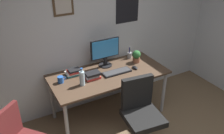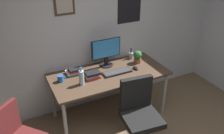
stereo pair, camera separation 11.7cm
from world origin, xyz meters
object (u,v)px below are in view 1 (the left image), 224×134
(office_chair, at_px, (141,110))
(keyboard, at_px, (117,72))
(potted_plant, at_px, (136,56))
(monitor, at_px, (105,51))
(computer_mouse, at_px, (135,68))
(book_stack_right, at_px, (73,72))
(water_bottle, at_px, (82,78))
(pen_cup, at_px, (129,55))
(book_stack_left, at_px, (92,75))
(coffee_mug_near, at_px, (61,80))

(office_chair, distance_m, keyboard, 0.69)
(office_chair, bearing_deg, potted_plant, 60.54)
(monitor, bearing_deg, potted_plant, -14.83)
(computer_mouse, height_order, book_stack_right, book_stack_right)
(water_bottle, distance_m, pen_cup, 1.06)
(office_chair, height_order, book_stack_left, office_chair)
(office_chair, xyz_separation_m, book_stack_left, (-0.36, 0.68, 0.27))
(computer_mouse, height_order, potted_plant, potted_plant)
(keyboard, bearing_deg, monitor, 98.73)
(computer_mouse, bearing_deg, keyboard, 176.24)
(coffee_mug_near, distance_m, book_stack_left, 0.43)
(potted_plant, xyz_separation_m, book_stack_right, (-1.01, 0.09, -0.06))
(computer_mouse, relative_size, coffee_mug_near, 0.93)
(pen_cup, bearing_deg, computer_mouse, -109.26)
(water_bottle, height_order, book_stack_right, water_bottle)
(water_bottle, relative_size, pen_cup, 1.26)
(coffee_mug_near, xyz_separation_m, potted_plant, (1.23, 0.02, 0.06))
(water_bottle, bearing_deg, computer_mouse, 2.87)
(pen_cup, height_order, book_stack_right, pen_cup)
(monitor, distance_m, water_bottle, 0.64)
(book_stack_right, bearing_deg, potted_plant, -5.19)
(office_chair, bearing_deg, pen_cup, 65.80)
(keyboard, relative_size, computer_mouse, 3.91)
(pen_cup, distance_m, book_stack_left, 0.85)
(potted_plant, bearing_deg, computer_mouse, -128.02)
(potted_plant, relative_size, book_stack_left, 0.93)
(computer_mouse, height_order, coffee_mug_near, coffee_mug_near)
(pen_cup, height_order, book_stack_left, pen_cup)
(office_chair, distance_m, book_stack_left, 0.81)
(office_chair, bearing_deg, coffee_mug_near, 134.78)
(office_chair, height_order, pen_cup, office_chair)
(keyboard, bearing_deg, office_chair, -91.61)
(book_stack_right, bearing_deg, computer_mouse, -17.01)
(potted_plant, bearing_deg, pen_cup, 94.89)
(pen_cup, bearing_deg, water_bottle, -158.29)
(office_chair, bearing_deg, keyboard, 88.39)
(monitor, xyz_separation_m, keyboard, (0.04, -0.28, -0.23))
(computer_mouse, relative_size, book_stack_left, 0.53)
(book_stack_right, bearing_deg, water_bottle, -88.45)
(water_bottle, bearing_deg, office_chair, -47.21)
(water_bottle, xyz_separation_m, potted_plant, (1.00, 0.22, -0.00))
(keyboard, xyz_separation_m, pen_cup, (0.42, 0.33, 0.04))
(book_stack_left, bearing_deg, coffee_mug_near, 166.21)
(monitor, bearing_deg, water_bottle, -146.36)
(coffee_mug_near, relative_size, potted_plant, 0.61)
(coffee_mug_near, distance_m, book_stack_right, 0.25)
(water_bottle, bearing_deg, coffee_mug_near, 140.04)
(keyboard, height_order, book_stack_right, book_stack_right)
(keyboard, relative_size, book_stack_right, 2.09)
(computer_mouse, distance_m, pen_cup, 0.37)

